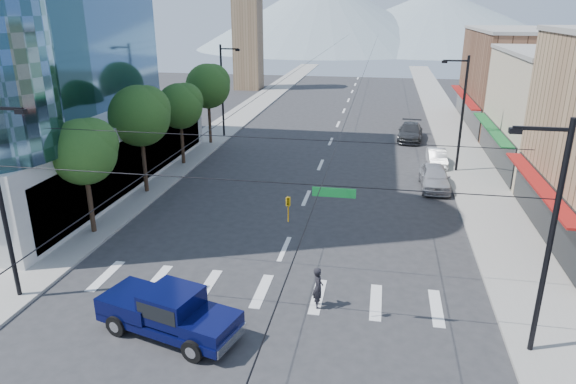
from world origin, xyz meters
name	(u,v)px	position (x,y,z in m)	size (l,w,h in m)	color
ground	(258,309)	(0.00, 0.00, 0.00)	(160.00, 160.00, 0.00)	#28282B
sidewalk_left	(239,116)	(-12.00, 40.00, 0.07)	(4.00, 120.00, 0.15)	gray
sidewalk_right	(447,124)	(12.00, 40.00, 0.07)	(4.00, 120.00, 0.15)	gray
shop_far	(531,81)	(20.00, 40.00, 5.00)	(12.00, 18.00, 10.00)	brown
clock_tower	(247,19)	(-16.50, 62.00, 10.64)	(4.80, 4.80, 20.40)	#8C6B4C
mountain_left	(324,12)	(-15.00, 150.00, 11.00)	(80.00, 80.00, 22.00)	gray
mountain_right	(436,18)	(20.00, 160.00, 9.00)	(90.00, 90.00, 18.00)	gray
tree_near	(86,150)	(-11.07, 6.10, 4.99)	(3.65, 3.64, 6.71)	black
tree_midnear	(142,114)	(-11.07, 13.10, 5.59)	(4.09, 4.09, 7.52)	black
tree_midfar	(182,105)	(-11.07, 20.10, 4.99)	(3.65, 3.64, 6.71)	black
tree_far	(209,85)	(-11.07, 27.10, 5.59)	(4.09, 4.09, 7.52)	black
signal_rig	(255,220)	(0.19, -1.00, 4.64)	(21.80, 0.20, 9.00)	black
lamp_pole_nw	(223,87)	(-10.67, 30.00, 4.94)	(2.00, 0.25, 9.00)	black
lamp_pole_ne	(461,110)	(10.67, 22.00, 4.94)	(2.00, 0.25, 9.00)	black
pickup_truck	(168,311)	(-3.08, -2.32, 1.04)	(6.21, 3.55, 1.99)	#070B39
pedestrian	(318,288)	(2.50, 0.68, 0.95)	(0.69, 0.45, 1.89)	black
parked_car_near	(435,177)	(8.75, 17.70, 0.85)	(2.00, 4.98, 1.70)	#ADACB1
parked_car_mid	(437,158)	(9.40, 23.47, 0.67)	(1.43, 4.09, 1.35)	silver
parked_car_far	(410,132)	(7.60, 32.05, 0.81)	(2.27, 5.59, 1.62)	#333436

